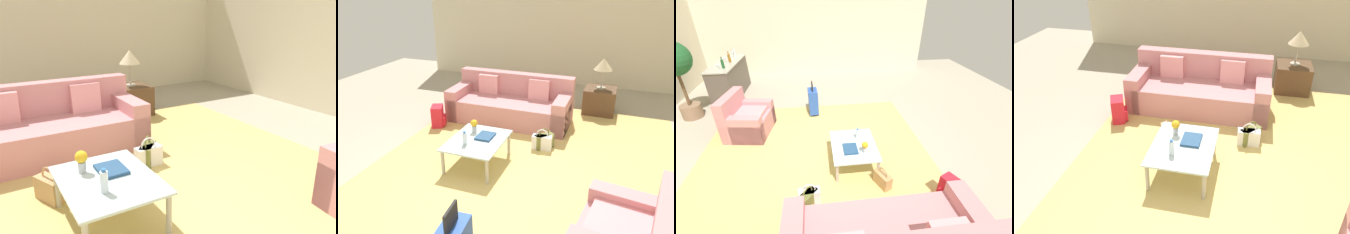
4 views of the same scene
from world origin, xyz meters
TOP-DOWN VIEW (x-y plane):
  - ground_plane at (0.00, 0.00)m, footprint 12.00×12.00m
  - area_rug at (-0.60, 0.20)m, footprint 5.20×4.40m
  - couch at (-2.20, -0.60)m, footprint 0.97×2.32m
  - coffee_table at (-0.40, -0.50)m, footprint 0.98×0.78m
  - water_bottle at (-0.20, -0.60)m, footprint 0.06×0.06m
  - coffee_table_book at (-0.52, -0.42)m, footprint 0.30×0.24m
  - flower_vase at (-0.62, -0.65)m, footprint 0.11×0.11m
  - side_table at (-3.20, 1.00)m, footprint 0.63×0.63m
  - table_lamp at (-3.20, 1.00)m, footprint 0.37×0.37m
  - handbag_white at (-1.18, 0.29)m, footprint 0.16×0.33m
  - handbag_tan at (-1.00, -0.88)m, footprint 0.35×0.26m
  - handbag_olive at (-1.24, 0.31)m, footprint 0.33×0.32m
  - backpack_red at (-1.40, -1.79)m, footprint 0.36×0.33m

SIDE VIEW (x-z plane):
  - ground_plane at x=0.00m, z-range 0.00..0.00m
  - area_rug at x=-0.60m, z-range 0.00..0.01m
  - handbag_white at x=-1.18m, z-range -0.05..0.31m
  - handbag_tan at x=-1.00m, z-range -0.05..0.31m
  - handbag_olive at x=-1.24m, z-range -0.05..0.31m
  - backpack_red at x=-1.40m, z-range -0.01..0.39m
  - side_table at x=-3.20m, z-range 0.00..0.52m
  - couch at x=-2.20m, z-range -0.14..0.74m
  - coffee_table at x=-0.40m, z-range 0.16..0.56m
  - coffee_table_book at x=-0.52m, z-range 0.41..0.44m
  - water_bottle at x=-0.20m, z-range 0.40..0.60m
  - flower_vase at x=-0.62m, z-range 0.43..0.63m
  - table_lamp at x=-3.20m, z-range 0.70..1.32m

